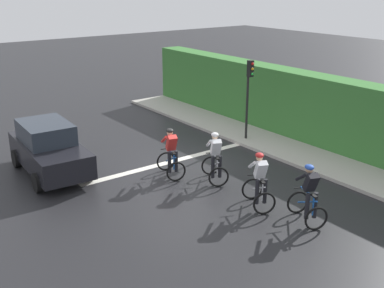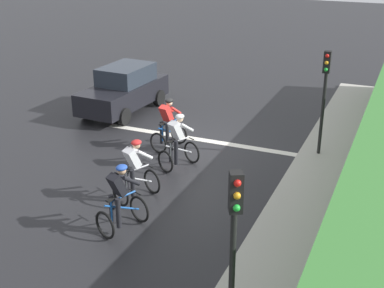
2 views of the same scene
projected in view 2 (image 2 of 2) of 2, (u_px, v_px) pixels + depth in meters
The scene contains 11 objects.
ground_plane at pixel (194, 145), 17.13m from camera, with size 80.00×80.00×0.00m, color black.
sidewalk_kerb at pixel (330, 197), 13.67m from camera, with size 2.80×22.31×0.12m, color #ADA89E.
stone_wall_low at pixel (367, 194), 13.23m from camera, with size 0.44×22.31×0.69m, color tan.
road_marking_stop_line at pixel (200, 139), 17.59m from camera, with size 7.00×0.30×0.01m, color silver.
cyclist_lead at pixel (120, 200), 11.99m from camera, with size 1.02×1.25×1.66m.
cyclist_second at pixel (135, 172), 13.38m from camera, with size 1.06×1.26×1.66m.
cyclist_mid at pixel (178, 143), 15.21m from camera, with size 1.07×1.27×1.66m.
cyclist_fourth at pixel (168, 125), 16.58m from camera, with size 0.93×1.22×1.66m.
car_black at pixel (124, 89), 20.03m from camera, with size 2.05×4.18×1.76m.
traffic_light_near_crossing at pixel (325, 88), 15.38m from camera, with size 0.21×0.31×3.34m.
traffic_light_far_junction at pixel (234, 238), 7.91m from camera, with size 0.27×0.29×3.34m.
Camera 2 is at (-6.22, 14.56, 6.54)m, focal length 48.90 mm.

